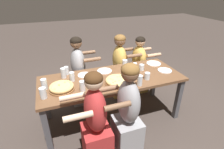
{
  "coord_description": "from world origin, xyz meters",
  "views": [
    {
      "loc": [
        -0.76,
        -2.09,
        1.94
      ],
      "look_at": [
        0.0,
        0.0,
        0.79
      ],
      "focal_mm": 28.0,
      "sensor_mm": 36.0,
      "label": 1
    }
  ],
  "objects_px": {
    "empty_plate_b": "(84,75)",
    "diner_near_center": "(128,115)",
    "drinking_glass_b": "(125,65)",
    "drinking_glass_e": "(135,66)",
    "drinking_glass_c": "(43,94)",
    "drinking_glass_j": "(140,81)",
    "diner_near_midleft": "(96,124)",
    "cocktail_glass_blue": "(142,68)",
    "drinking_glass_f": "(147,76)",
    "drinking_glass_g": "(63,73)",
    "diner_far_right": "(138,67)",
    "drinking_glass_h": "(67,71)",
    "pizza_board_second": "(62,87)",
    "drinking_glass_a": "(44,85)",
    "diner_far_midright": "(120,68)",
    "empty_plate_d": "(154,63)",
    "empty_plate_c": "(165,70)",
    "drinking_glass_i": "(83,87)",
    "pizza_board_main": "(118,81)",
    "diner_far_midleft": "(79,74)",
    "drinking_glass_d": "(72,77)",
    "empty_plate_a": "(105,71)"
  },
  "relations": [
    {
      "from": "empty_plate_b",
      "to": "diner_near_center",
      "type": "height_order",
      "value": "diner_near_center"
    },
    {
      "from": "drinking_glass_b",
      "to": "drinking_glass_e",
      "type": "relative_size",
      "value": 1.39
    },
    {
      "from": "drinking_glass_c",
      "to": "drinking_glass_j",
      "type": "relative_size",
      "value": 0.94
    },
    {
      "from": "diner_near_midleft",
      "to": "cocktail_glass_blue",
      "type": "bearing_deg",
      "value": -53.42
    },
    {
      "from": "drinking_glass_c",
      "to": "diner_near_center",
      "type": "height_order",
      "value": "diner_near_center"
    },
    {
      "from": "drinking_glass_f",
      "to": "drinking_glass_g",
      "type": "height_order",
      "value": "drinking_glass_g"
    },
    {
      "from": "drinking_glass_f",
      "to": "diner_far_right",
      "type": "relative_size",
      "value": 0.09
    },
    {
      "from": "cocktail_glass_blue",
      "to": "drinking_glass_h",
      "type": "xyz_separation_m",
      "value": [
        -1.12,
        0.26,
        0.01
      ]
    },
    {
      "from": "cocktail_glass_blue",
      "to": "pizza_board_second",
      "type": "bearing_deg",
      "value": -172.53
    },
    {
      "from": "drinking_glass_j",
      "to": "diner_near_midleft",
      "type": "xyz_separation_m",
      "value": [
        -0.7,
        -0.3,
        -0.26
      ]
    },
    {
      "from": "drinking_glass_a",
      "to": "diner_far_midright",
      "type": "distance_m",
      "value": 1.46
    },
    {
      "from": "empty_plate_b",
      "to": "drinking_glass_c",
      "type": "xyz_separation_m",
      "value": [
        -0.57,
        -0.4,
        0.05
      ]
    },
    {
      "from": "empty_plate_d",
      "to": "diner_near_midleft",
      "type": "height_order",
      "value": "diner_near_midleft"
    },
    {
      "from": "empty_plate_d",
      "to": "drinking_glass_f",
      "type": "distance_m",
      "value": 0.58
    },
    {
      "from": "diner_near_midleft",
      "to": "empty_plate_c",
      "type": "bearing_deg",
      "value": -66.51
    },
    {
      "from": "drinking_glass_c",
      "to": "diner_near_center",
      "type": "distance_m",
      "value": 1.03
    },
    {
      "from": "empty_plate_c",
      "to": "drinking_glass_a",
      "type": "xyz_separation_m",
      "value": [
        -1.77,
        0.08,
        0.06
      ]
    },
    {
      "from": "drinking_glass_b",
      "to": "drinking_glass_i",
      "type": "relative_size",
      "value": 1.08
    },
    {
      "from": "cocktail_glass_blue",
      "to": "diner_far_midright",
      "type": "xyz_separation_m",
      "value": [
        -0.14,
        0.55,
        -0.24
      ]
    },
    {
      "from": "drinking_glass_a",
      "to": "drinking_glass_e",
      "type": "height_order",
      "value": "drinking_glass_a"
    },
    {
      "from": "drinking_glass_i",
      "to": "empty_plate_b",
      "type": "bearing_deg",
      "value": 75.23
    },
    {
      "from": "pizza_board_main",
      "to": "pizza_board_second",
      "type": "height_order",
      "value": "same"
    },
    {
      "from": "drinking_glass_a",
      "to": "diner_far_midleft",
      "type": "xyz_separation_m",
      "value": [
        0.54,
        0.62,
        -0.25
      ]
    },
    {
      "from": "pizza_board_main",
      "to": "empty_plate_c",
      "type": "distance_m",
      "value": 0.84
    },
    {
      "from": "empty_plate_d",
      "to": "diner_near_midleft",
      "type": "relative_size",
      "value": 0.2
    },
    {
      "from": "pizza_board_main",
      "to": "diner_far_midright",
      "type": "bearing_deg",
      "value": 65.91
    },
    {
      "from": "drinking_glass_b",
      "to": "diner_near_midleft",
      "type": "height_order",
      "value": "diner_near_midleft"
    },
    {
      "from": "diner_near_center",
      "to": "cocktail_glass_blue",
      "type": "bearing_deg",
      "value": -38.23
    },
    {
      "from": "empty_plate_b",
      "to": "drinking_glass_e",
      "type": "height_order",
      "value": "drinking_glass_e"
    },
    {
      "from": "drinking_glass_d",
      "to": "diner_far_right",
      "type": "relative_size",
      "value": 0.12
    },
    {
      "from": "drinking_glass_i",
      "to": "diner_far_right",
      "type": "relative_size",
      "value": 0.13
    },
    {
      "from": "drinking_glass_c",
      "to": "drinking_glass_g",
      "type": "relative_size",
      "value": 0.92
    },
    {
      "from": "empty_plate_b",
      "to": "diner_far_midright",
      "type": "bearing_deg",
      "value": 29.72
    },
    {
      "from": "drinking_glass_e",
      "to": "drinking_glass_f",
      "type": "bearing_deg",
      "value": -87.46
    },
    {
      "from": "drinking_glass_b",
      "to": "drinking_glass_i",
      "type": "bearing_deg",
      "value": -151.37
    },
    {
      "from": "cocktail_glass_blue",
      "to": "diner_near_center",
      "type": "relative_size",
      "value": 0.1
    },
    {
      "from": "empty_plate_d",
      "to": "drinking_glass_a",
      "type": "height_order",
      "value": "drinking_glass_a"
    },
    {
      "from": "drinking_glass_i",
      "to": "diner_far_midright",
      "type": "height_order",
      "value": "diner_far_midright"
    },
    {
      "from": "drinking_glass_c",
      "to": "diner_far_midleft",
      "type": "distance_m",
      "value": 1.03
    },
    {
      "from": "empty_plate_a",
      "to": "drinking_glass_c",
      "type": "height_order",
      "value": "drinking_glass_c"
    },
    {
      "from": "drinking_glass_c",
      "to": "drinking_glass_e",
      "type": "relative_size",
      "value": 1.26
    },
    {
      "from": "pizza_board_main",
      "to": "diner_far_midleft",
      "type": "bearing_deg",
      "value": 116.0
    },
    {
      "from": "drinking_glass_b",
      "to": "empty_plate_a",
      "type": "bearing_deg",
      "value": 176.58
    },
    {
      "from": "empty_plate_a",
      "to": "diner_far_midright",
      "type": "xyz_separation_m",
      "value": [
        0.42,
        0.39,
        -0.2
      ]
    },
    {
      "from": "drinking_glass_b",
      "to": "diner_far_midright",
      "type": "distance_m",
      "value": 0.5
    },
    {
      "from": "cocktail_glass_blue",
      "to": "drinking_glass_d",
      "type": "height_order",
      "value": "drinking_glass_d"
    },
    {
      "from": "drinking_glass_j",
      "to": "empty_plate_d",
      "type": "bearing_deg",
      "value": 44.18
    },
    {
      "from": "drinking_glass_h",
      "to": "drinking_glass_i",
      "type": "distance_m",
      "value": 0.55
    },
    {
      "from": "drinking_glass_j",
      "to": "diner_far_right",
      "type": "relative_size",
      "value": 0.13
    },
    {
      "from": "drinking_glass_d",
      "to": "empty_plate_b",
      "type": "bearing_deg",
      "value": 28.94
    }
  ]
}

